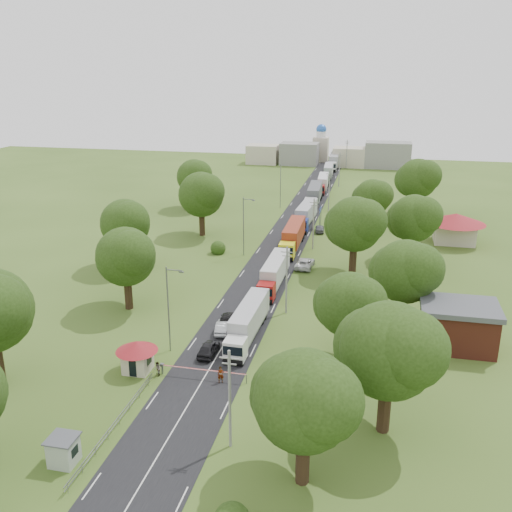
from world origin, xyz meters
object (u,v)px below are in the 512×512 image
(car_lane_mid, at_px, (223,327))
(car_lane_front, at_px, (209,349))
(info_sign, at_px, (320,213))
(guard_booth, at_px, (137,352))
(pedestrian_near, at_px, (221,375))
(boom_barrier, at_px, (191,369))
(truck_0, at_px, (248,322))

(car_lane_mid, bearing_deg, car_lane_front, 82.20)
(info_sign, bearing_deg, guard_booth, -101.68)
(pedestrian_near, bearing_deg, car_lane_front, 98.67)
(boom_barrier, distance_m, car_lane_front, 5.02)
(truck_0, relative_size, pedestrian_near, 7.80)
(truck_0, bearing_deg, boom_barrier, -109.85)
(info_sign, distance_m, car_lane_mid, 49.70)
(car_lane_front, height_order, car_lane_mid, car_lane_front)
(truck_0, xyz_separation_m, car_lane_mid, (-3.28, 0.67, -1.33))
(info_sign, relative_size, pedestrian_near, 2.33)
(car_lane_mid, distance_m, pedestrian_near, 11.52)
(guard_booth, distance_m, truck_0, 13.83)
(guard_booth, relative_size, pedestrian_near, 2.50)
(boom_barrier, xyz_separation_m, pedestrian_near, (3.29, -0.40, -0.01))
(info_sign, distance_m, truck_0, 50.02)
(boom_barrier, bearing_deg, pedestrian_near, -7.00)
(car_lane_front, relative_size, car_lane_mid, 1.05)
(car_lane_front, height_order, pedestrian_near, pedestrian_near)
(car_lane_front, distance_m, car_lane_mid, 5.74)
(boom_barrier, height_order, truck_0, truck_0)
(pedestrian_near, bearing_deg, truck_0, 68.29)
(boom_barrier, relative_size, info_sign, 2.25)
(guard_booth, relative_size, info_sign, 1.07)
(guard_booth, bearing_deg, info_sign, 78.32)
(truck_0, distance_m, car_lane_front, 6.17)
(car_lane_front, relative_size, pedestrian_near, 2.46)
(boom_barrier, xyz_separation_m, info_sign, (6.56, 60.00, 2.11))
(info_sign, xyz_separation_m, pedestrian_near, (-3.27, -60.40, -2.12))
(pedestrian_near, bearing_deg, car_lane_mid, 84.93)
(info_sign, relative_size, car_lane_front, 0.95)
(boom_barrier, height_order, info_sign, info_sign)
(car_lane_front, xyz_separation_m, pedestrian_near, (2.93, -5.40, 0.14))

